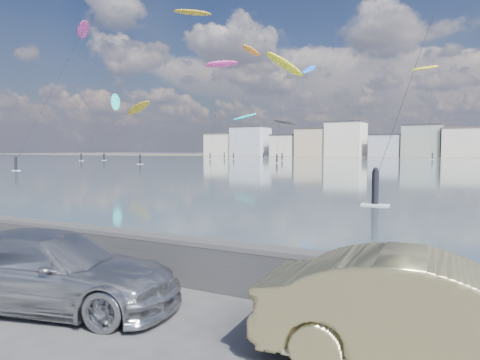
# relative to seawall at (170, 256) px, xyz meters

# --- Properties ---
(ground) EXTENTS (700.00, 700.00, 0.00)m
(ground) POSITION_rel_seawall_xyz_m (0.00, -2.70, -0.58)
(ground) COLOR #333335
(ground) RESTS_ON ground
(bay_water) EXTENTS (500.00, 177.00, 0.00)m
(bay_water) POSITION_rel_seawall_xyz_m (0.00, 88.80, -0.58)
(bay_water) COLOR #3D545E
(bay_water) RESTS_ON ground
(seawall) EXTENTS (400.00, 0.36, 1.08)m
(seawall) POSITION_rel_seawall_xyz_m (0.00, 0.00, 0.00)
(seawall) COLOR #28282B
(seawall) RESTS_ON ground
(car_silver) EXTENTS (5.17, 3.23, 1.40)m
(car_silver) POSITION_rel_seawall_xyz_m (-0.87, -2.37, 0.12)
(car_silver) COLOR #A5A7AC
(car_silver) RESTS_ON ground
(car_champagne) EXTENTS (4.77, 2.17, 1.52)m
(car_champagne) POSITION_rel_seawall_xyz_m (5.51, -1.56, 0.18)
(car_champagne) COLOR tan
(car_champagne) RESTS_ON ground
(kitesurfer_0) EXTENTS (9.02, 17.65, 33.94)m
(kitesurfer_0) POSITION_rel_seawall_xyz_m (-54.22, 77.29, 31.71)
(kitesurfer_0) COLOR #BF8C19
(kitesurfer_0) RESTS_ON ground
(kitesurfer_2) EXTENTS (9.26, 10.33, 15.81)m
(kitesurfer_2) POSITION_rel_seawall_xyz_m (-71.46, 132.07, 13.26)
(kitesurfer_2) COLOR #19BFBF
(kitesurfer_2) RESTS_ON ground
(kitesurfer_3) EXTENTS (10.33, 15.58, 17.46)m
(kitesurfer_3) POSITION_rel_seawall_xyz_m (-86.02, 95.46, 14.19)
(kitesurfer_3) COLOR #BF8C19
(kitesurfer_3) RESTS_ON ground
(kitesurfer_8) EXTENTS (8.57, 11.05, 13.39)m
(kitesurfer_8) POSITION_rel_seawall_xyz_m (-59.35, 138.63, 11.35)
(kitesurfer_8) COLOR black
(kitesurfer_8) RESTS_ON ground
(kitesurfer_9) EXTENTS (9.85, 16.45, 31.70)m
(kitesurfer_9) POSITION_rel_seawall_xyz_m (-72.53, 119.28, 29.11)
(kitesurfer_9) COLOR #E5338C
(kitesurfer_9) RESTS_ON ground
(kitesurfer_12) EXTENTS (7.50, 14.68, 19.34)m
(kitesurfer_12) POSITION_rel_seawall_xyz_m (-87.26, 87.54, 15.26)
(kitesurfer_12) COLOR #19BFBF
(kitesurfer_12) RESTS_ON ground
(kitesurfer_14) EXTENTS (7.92, 12.69, 25.25)m
(kitesurfer_14) POSITION_rel_seawall_xyz_m (-37.99, 90.78, 21.50)
(kitesurfer_14) COLOR yellow
(kitesurfer_14) RESTS_ON ground
(kitesurfer_15) EXTENTS (3.84, 18.17, 27.44)m
(kitesurfer_15) POSITION_rel_seawall_xyz_m (-42.08, 116.11, 24.13)
(kitesurfer_15) COLOR blue
(kitesurfer_15) RESTS_ON ground
(kitesurfer_16) EXTENTS (8.71, 10.25, 28.80)m
(kitesurfer_16) POSITION_rel_seawall_xyz_m (-15.81, 145.20, 26.59)
(kitesurfer_16) COLOR yellow
(kitesurfer_16) RESTS_ON ground
(kitesurfer_17) EXTENTS (7.40, 18.82, 24.00)m
(kitesurfer_17) POSITION_rel_seawall_xyz_m (-55.12, 47.45, 21.59)
(kitesurfer_17) COLOR #E5338C
(kitesurfer_17) RESTS_ON ground
(kitesurfer_18) EXTENTS (5.47, 19.90, 37.45)m
(kitesurfer_18) POSITION_rel_seawall_xyz_m (-67.37, 129.35, 34.08)
(kitesurfer_18) COLOR orange
(kitesurfer_18) RESTS_ON ground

